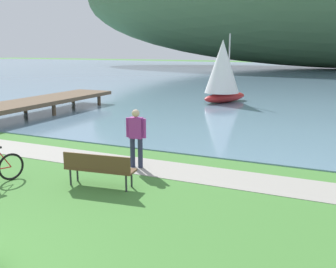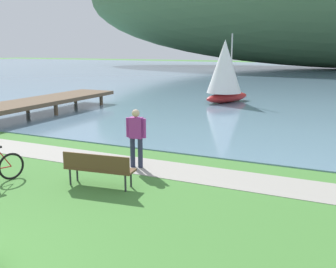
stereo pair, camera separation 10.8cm
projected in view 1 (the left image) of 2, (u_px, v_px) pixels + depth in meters
bay_water at (300, 75)px, 48.54m from camera, size 180.00×80.00×0.04m
shoreline_path at (139, 166)px, 11.52m from camera, size 60.00×1.50×0.01m
park_bench_near_camera at (99, 167)px, 9.66m from camera, size 1.85×0.70×0.88m
person_at_shoreline at (136, 135)px, 11.15m from camera, size 0.61×0.26×1.71m
sailboat_nearest_to_shore at (223, 71)px, 24.00m from camera, size 2.83×3.68×4.22m
pier_dock at (39, 102)px, 20.09m from camera, size 2.40×10.00×0.80m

